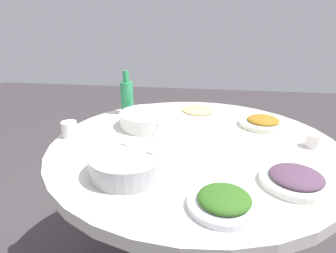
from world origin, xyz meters
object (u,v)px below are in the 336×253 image
object	(u,v)px
soup_bowl	(149,120)
tea_cup_far	(69,129)
round_dining_table	(194,167)
dish_noodles	(198,111)
dish_eggplant	(296,179)
rice_bowl	(128,164)
dish_greens	(224,201)
green_bottle	(127,96)
dish_stirfry	(263,122)
tea_cup_near	(314,141)

from	to	relation	value
soup_bowl	tea_cup_far	size ratio (longest dim) A/B	4.06
round_dining_table	dish_noodles	world-z (taller)	dish_noodles
soup_bowl	dish_noodles	world-z (taller)	soup_bowl
dish_noodles	dish_eggplant	bearing A→B (deg)	-152.83
rice_bowl	dish_noodles	bearing A→B (deg)	-17.29
rice_bowl	dish_noodles	distance (m)	0.73
round_dining_table	dish_greens	distance (m)	0.49
green_bottle	tea_cup_far	world-z (taller)	green_bottle
round_dining_table	dish_greens	xyz separation A→B (m)	(-0.45, -0.11, 0.15)
green_bottle	tea_cup_far	distance (m)	0.41
rice_bowl	dish_stirfry	bearing A→B (deg)	-44.66
rice_bowl	tea_cup_near	world-z (taller)	rice_bowl
dish_eggplant	green_bottle	world-z (taller)	green_bottle
dish_eggplant	tea_cup_far	distance (m)	0.96
rice_bowl	dish_greens	world-z (taller)	rice_bowl
green_bottle	dish_stirfry	bearing A→B (deg)	-97.88
green_bottle	dish_greens	bearing A→B (deg)	-147.51
dish_eggplant	dish_greens	world-z (taller)	dish_greens
green_bottle	tea_cup_near	size ratio (longest dim) A/B	3.79
round_dining_table	rice_bowl	xyz separation A→B (m)	(-0.30, 0.22, 0.17)
round_dining_table	tea_cup_near	size ratio (longest dim) A/B	19.61
green_bottle	dish_eggplant	bearing A→B (deg)	-130.59
dish_greens	green_bottle	world-z (taller)	green_bottle
dish_greens	tea_cup_near	bearing A→B (deg)	-39.59
tea_cup_near	dish_stirfry	bearing A→B (deg)	36.90
dish_eggplant	dish_greens	size ratio (longest dim) A/B	1.09
dish_greens	dish_noodles	world-z (taller)	dish_greens
soup_bowl	tea_cup_near	xyz separation A→B (m)	(-0.15, -0.74, -0.00)
dish_noodles	tea_cup_far	xyz separation A→B (m)	(-0.41, 0.57, 0.02)
dish_stirfry	soup_bowl	bearing A→B (deg)	98.02
dish_stirfry	tea_cup_near	xyz separation A→B (m)	(-0.23, -0.17, 0.01)
green_bottle	dish_noodles	bearing A→B (deg)	-84.30
round_dining_table	green_bottle	world-z (taller)	green_bottle
round_dining_table	tea_cup_far	bearing A→B (deg)	92.02
tea_cup_far	round_dining_table	bearing A→B (deg)	-87.98
rice_bowl	dish_stirfry	size ratio (longest dim) A/B	1.14
round_dining_table	rice_bowl	bearing A→B (deg)	144.54
dish_noodles	tea_cup_far	distance (m)	0.70
dish_noodles	tea_cup_near	world-z (taller)	tea_cup_near
soup_bowl	tea_cup_near	world-z (taller)	soup_bowl
rice_bowl	tea_cup_far	distance (m)	0.46
dish_eggplant	tea_cup_far	xyz separation A→B (m)	(0.27, 0.92, 0.02)
rice_bowl	dish_greens	size ratio (longest dim) A/B	1.25
round_dining_table	soup_bowl	world-z (taller)	soup_bowl
dish_eggplant	round_dining_table	bearing A→B (deg)	50.05
dish_eggplant	tea_cup_near	xyz separation A→B (m)	(0.31, -0.15, 0.01)
dish_eggplant	dish_noodles	bearing A→B (deg)	27.17
rice_bowl	dish_stirfry	distance (m)	0.78
tea_cup_near	dish_noodles	bearing A→B (deg)	53.67
dish_greens	tea_cup_far	xyz separation A→B (m)	(0.43, 0.68, 0.02)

